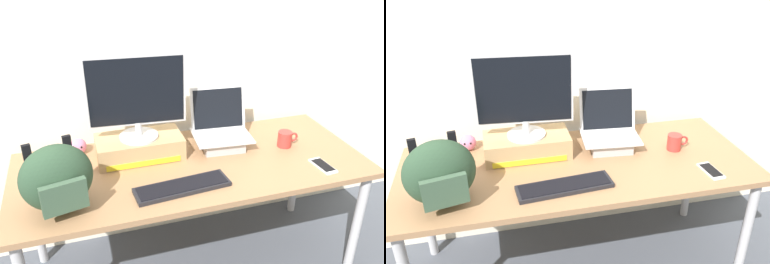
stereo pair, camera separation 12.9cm
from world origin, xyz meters
The scene contains 10 objects.
back_wall centered at (0.00, 0.48, 1.30)m, with size 7.00×0.10×2.60m, color silver.
desk centered at (0.00, 0.00, 0.65)m, with size 1.82×0.76×0.72m.
toner_box_yellow centered at (-0.24, 0.15, 0.78)m, with size 0.45×0.24×0.12m.
desktop_monitor centered at (-0.24, 0.15, 1.06)m, with size 0.50×0.20×0.44m.
open_laptop centered at (0.21, 0.13, 0.78)m, with size 0.33×0.28×0.32m.
external_keyboard centered at (-0.11, -0.21, 0.73)m, with size 0.46×0.17×0.02m.
messenger_backpack centered at (-0.65, -0.19, 0.87)m, with size 0.34×0.29×0.30m.
coffee_mug centered at (0.55, 0.02, 0.76)m, with size 0.12×0.08×0.09m.
cell_phone centered at (0.63, -0.23, 0.73)m, with size 0.08×0.16×0.01m.
plush_toy centered at (-0.55, 0.28, 0.76)m, with size 0.09×0.09×0.09m.
Camera 2 is at (-0.41, -1.74, 1.78)m, focal length 37.37 mm.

